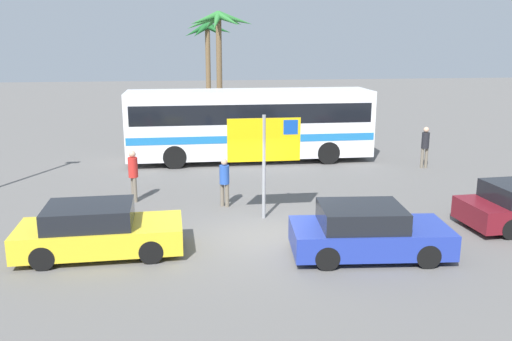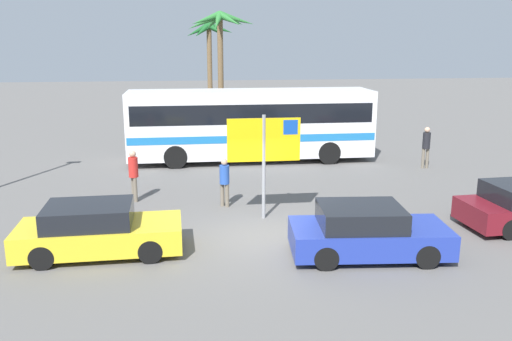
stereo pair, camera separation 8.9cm
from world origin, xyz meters
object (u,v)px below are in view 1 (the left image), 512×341
at_px(bus_front_coach, 250,122).
at_px(car_yellow, 98,231).
at_px(pedestrian_by_bus, 224,179).
at_px(car_blue, 367,232).
at_px(ferry_sign, 266,144).
at_px(pedestrian_near_sign, 133,172).
at_px(pedestrian_crossing_lot, 425,144).

height_order(bus_front_coach, car_yellow, bus_front_coach).
bearing_deg(pedestrian_by_bus, car_blue, 70.60).
height_order(ferry_sign, pedestrian_near_sign, ferry_sign).
bearing_deg(pedestrian_near_sign, car_blue, 111.80).
relative_size(car_blue, pedestrian_by_bus, 2.54).
height_order(bus_front_coach, car_blue, bus_front_coach).
xyz_separation_m(bus_front_coach, car_yellow, (-5.15, -10.45, -1.15)).
height_order(car_yellow, pedestrian_near_sign, pedestrian_near_sign).
distance_m(car_blue, pedestrian_by_bus, 5.68).
distance_m(bus_front_coach, ferry_sign, 8.19).
bearing_deg(car_yellow, car_blue, -9.94).
bearing_deg(pedestrian_crossing_lot, bus_front_coach, -104.89).
height_order(pedestrian_by_bus, pedestrian_crossing_lot, pedestrian_crossing_lot).
bearing_deg(ferry_sign, bus_front_coach, 86.28).
height_order(car_yellow, pedestrian_crossing_lot, pedestrian_crossing_lot).
relative_size(pedestrian_near_sign, pedestrian_by_bus, 1.10).
xyz_separation_m(ferry_sign, car_yellow, (-4.65, -2.30, -1.69)).
bearing_deg(car_blue, pedestrian_crossing_lot, 62.90).
xyz_separation_m(car_yellow, pedestrian_near_sign, (0.50, 4.62, 0.41)).
bearing_deg(bus_front_coach, pedestrian_by_bus, -103.65).
bearing_deg(pedestrian_near_sign, car_yellow, 57.45).
distance_m(ferry_sign, pedestrian_near_sign, 4.92).
relative_size(ferry_sign, car_yellow, 0.77).
distance_m(car_yellow, pedestrian_near_sign, 4.66).
xyz_separation_m(pedestrian_near_sign, pedestrian_by_bus, (3.00, -0.97, -0.11)).
height_order(bus_front_coach, pedestrian_near_sign, bus_front_coach).
bearing_deg(pedestrian_crossing_lot, ferry_sign, -49.82).
relative_size(car_yellow, pedestrian_near_sign, 2.36).
bearing_deg(car_yellow, pedestrian_by_bus, 44.53).
distance_m(car_blue, pedestrian_crossing_lot, 10.63).
xyz_separation_m(pedestrian_by_bus, pedestrian_crossing_lot, (8.89, 4.38, 0.11)).
height_order(pedestrian_near_sign, pedestrian_crossing_lot, pedestrian_crossing_lot).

